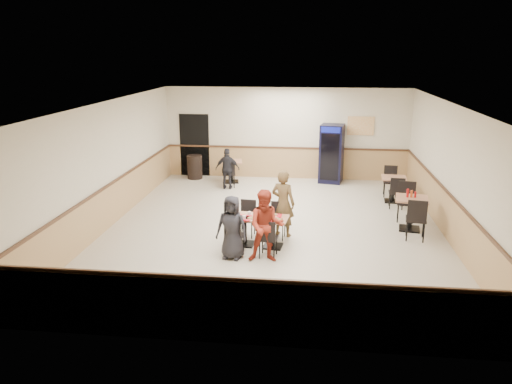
# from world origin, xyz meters

# --- Properties ---
(ground) EXTENTS (10.00, 10.00, 0.00)m
(ground) POSITION_xyz_m (0.00, 0.00, 0.00)
(ground) COLOR beige
(ground) RESTS_ON ground
(room_shell) EXTENTS (10.00, 10.00, 10.00)m
(room_shell) POSITION_xyz_m (1.78, 2.55, 0.58)
(room_shell) COLOR silver
(room_shell) RESTS_ON ground
(main_table) EXTENTS (1.31, 0.75, 0.67)m
(main_table) POSITION_xyz_m (-0.24, -1.16, 0.45)
(main_table) COLOR black
(main_table) RESTS_ON ground
(main_chairs) EXTENTS (1.25, 1.57, 0.85)m
(main_chairs) POSITION_xyz_m (-0.28, -1.16, 0.42)
(main_chairs) COLOR black
(main_chairs) RESTS_ON ground
(diner_woman_left) EXTENTS (0.71, 0.52, 1.34)m
(diner_woman_left) POSITION_xyz_m (-0.72, -1.88, 0.67)
(diner_woman_left) COLOR black
(diner_woman_left) RESTS_ON ground
(diner_woman_right) EXTENTS (0.77, 0.62, 1.50)m
(diner_woman_right) POSITION_xyz_m (-0.01, -1.95, 0.75)
(diner_woman_right) COLOR maroon
(diner_woman_right) RESTS_ON ground
(diner_man_opposite) EXTENTS (0.66, 0.54, 1.55)m
(diner_man_opposite) POSITION_xyz_m (0.24, -0.45, 0.78)
(diner_man_opposite) COLOR brown
(diner_man_opposite) RESTS_ON ground
(lone_diner) EXTENTS (0.75, 0.33, 1.27)m
(lone_diner) POSITION_xyz_m (-1.71, 3.40, 0.63)
(lone_diner) COLOR black
(lone_diner) RESTS_ON ground
(tabletop_clutter) EXTENTS (1.11, 0.58, 0.12)m
(tabletop_clutter) POSITION_xyz_m (-0.28, -1.23, 0.69)
(tabletop_clutter) COLOR red
(tabletop_clutter) RESTS_ON main_table
(side_table_near) EXTENTS (0.85, 0.85, 0.79)m
(side_table_near) POSITION_xyz_m (3.24, 0.27, 0.53)
(side_table_near) COLOR black
(side_table_near) RESTS_ON ground
(side_table_near_chair_south) EXTENTS (0.54, 0.54, 1.01)m
(side_table_near_chair_south) POSITION_xyz_m (3.24, -0.37, 0.50)
(side_table_near_chair_south) COLOR black
(side_table_near_chair_south) RESTS_ON ground
(side_table_near_chair_north) EXTENTS (0.54, 0.54, 1.01)m
(side_table_near_chair_north) POSITION_xyz_m (3.24, 0.91, 0.50)
(side_table_near_chair_north) COLOR black
(side_table_near_chair_north) RESTS_ON ground
(side_table_far) EXTENTS (0.73, 0.73, 0.72)m
(side_table_far) POSITION_xyz_m (3.17, 2.56, 0.48)
(side_table_far) COLOR black
(side_table_far) RESTS_ON ground
(side_table_far_chair_south) EXTENTS (0.46, 0.46, 0.91)m
(side_table_far_chair_south) POSITION_xyz_m (3.17, 1.99, 0.45)
(side_table_far_chair_south) COLOR black
(side_table_far_chair_south) RESTS_ON ground
(side_table_far_chair_north) EXTENTS (0.46, 0.46, 0.91)m
(side_table_far_chair_north) POSITION_xyz_m (3.17, 3.13, 0.45)
(side_table_far_chair_north) COLOR black
(side_table_far_chair_north) RESTS_ON ground
(condiment_caddy) EXTENTS (0.23, 0.06, 0.20)m
(condiment_caddy) POSITION_xyz_m (3.21, 0.32, 0.88)
(condiment_caddy) COLOR #B00C0E
(condiment_caddy) RESTS_ON side_table_near
(back_table) EXTENTS (0.77, 0.77, 0.71)m
(back_table) POSITION_xyz_m (-1.71, 4.20, 0.47)
(back_table) COLOR black
(back_table) RESTS_ON ground
(back_table_chair_lone) EXTENTS (0.48, 0.48, 0.90)m
(back_table_chair_lone) POSITION_xyz_m (-1.71, 3.63, 0.45)
(back_table_chair_lone) COLOR black
(back_table_chair_lone) RESTS_ON ground
(pepsi_cooler) EXTENTS (0.83, 0.83, 1.88)m
(pepsi_cooler) POSITION_xyz_m (1.49, 4.59, 0.94)
(pepsi_cooler) COLOR black
(pepsi_cooler) RESTS_ON ground
(trash_bin) EXTENTS (0.50, 0.50, 0.79)m
(trash_bin) POSITION_xyz_m (-3.02, 4.55, 0.39)
(trash_bin) COLOR black
(trash_bin) RESTS_ON ground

